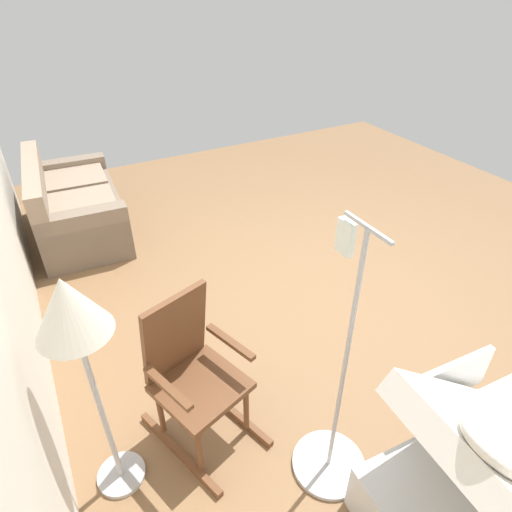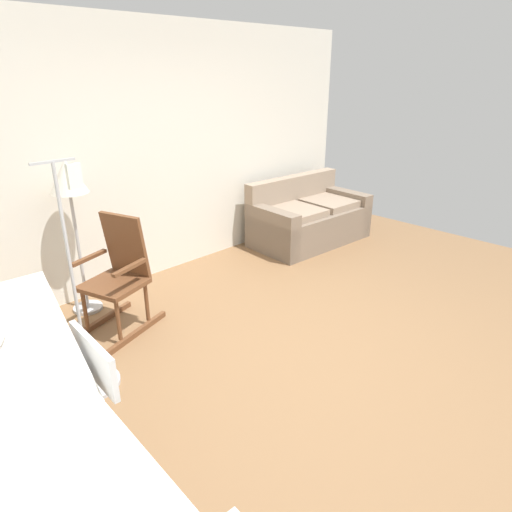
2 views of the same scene
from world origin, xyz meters
name	(u,v)px [view 1 (image 1 of 2)]	position (x,y,z in m)	size (l,w,h in m)	color
ground_plane	(314,280)	(0.00, 0.00, 0.00)	(7.41, 7.41, 0.00)	olive
couch	(75,208)	(2.00, 1.81, 0.31)	(1.65, 0.95, 0.85)	#7D6C5C
rocking_chair	(192,374)	(-0.94, 1.58, 0.50)	(0.87, 0.69, 1.05)	brown
floor_lamp	(74,324)	(-1.04, 2.11, 1.23)	(0.34, 0.34, 1.48)	#B2B5BA
iv_pole	(331,440)	(-1.57, 0.99, 0.25)	(0.44, 0.44, 1.69)	#B2B5BA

